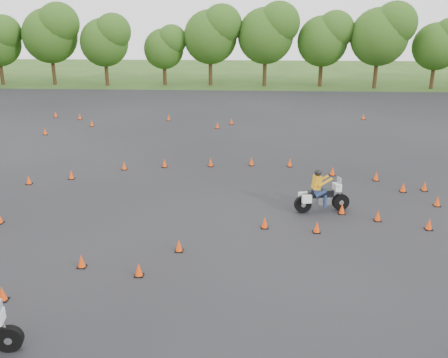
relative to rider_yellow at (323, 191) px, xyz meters
name	(u,v)px	position (x,y,z in m)	size (l,w,h in m)	color
ground	(219,243)	(-4.34, -3.33, -0.96)	(140.00, 140.00, 0.00)	#2D5119
asphalt_pad	(226,189)	(-4.34, 2.67, -0.95)	(62.00, 62.00, 0.00)	black
treeline	(282,49)	(-0.09, 31.67, 3.61)	(86.60, 32.45, 11.07)	#2A4E16
traffic_cones	(220,192)	(-4.58, 1.53, -0.73)	(36.03, 32.48, 0.45)	#F3400A
rider_yellow	(323,191)	(0.00, 0.00, 0.00)	(2.47, 0.76, 1.91)	orange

